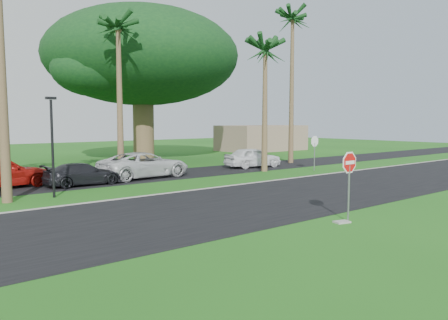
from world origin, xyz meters
TOP-DOWN VIEW (x-y plane):
  - ground at (0.00, 0.00)m, footprint 120.00×120.00m
  - road at (0.00, 2.00)m, footprint 120.00×8.00m
  - parking_strip at (0.00, 12.50)m, footprint 120.00×5.00m
  - curb at (0.00, 6.05)m, footprint 120.00×0.12m
  - stop_sign_near at (0.50, -3.00)m, footprint 1.05×0.07m
  - stop_sign_far at (12.00, 8.00)m, footprint 1.05×0.07m
  - palm_center at (0.00, 14.00)m, footprint 5.00×5.00m
  - palm_right_near at (9.00, 10.00)m, footprint 5.00×5.00m
  - palm_right_far at (15.00, 13.00)m, footprint 5.00×5.00m
  - canopy_tree at (6.00, 22.00)m, footprint 16.50×16.50m
  - streetlight_right at (-6.00, 8.50)m, footprint 0.45×0.25m
  - building_far at (24.00, 26.00)m, footprint 10.00×6.00m
  - car_dark at (-3.51, 11.35)m, footprint 4.24×1.75m
  - car_minivan at (0.69, 12.10)m, footprint 5.86×2.95m
  - car_pickup at (10.04, 12.34)m, footprint 4.66×2.41m
  - utility_slab at (0.19, -2.97)m, footprint 0.62×0.47m

SIDE VIEW (x-z plane):
  - ground at x=0.00m, z-range 0.00..0.00m
  - road at x=0.00m, z-range 0.00..0.02m
  - parking_strip at x=0.00m, z-range 0.00..0.02m
  - curb at x=0.00m, z-range 0.00..0.06m
  - utility_slab at x=0.19m, z-range 0.00..0.06m
  - car_dark at x=-3.51m, z-range 0.00..1.23m
  - car_pickup at x=10.04m, z-range 0.00..1.52m
  - car_minivan at x=0.69m, z-range 0.00..1.59m
  - building_far at x=24.00m, z-range 0.00..3.00m
  - stop_sign_near at x=0.50m, z-range 0.46..3.09m
  - stop_sign_far at x=12.00m, z-range 0.46..3.09m
  - streetlight_right at x=-6.00m, z-range 0.33..4.97m
  - palm_right_near at x=9.00m, z-range 3.44..12.94m
  - canopy_tree at x=6.00m, z-range 2.39..15.51m
  - palm_center at x=0.00m, z-range 3.91..14.41m
  - palm_right_far at x=15.00m, z-range 5.08..18.08m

